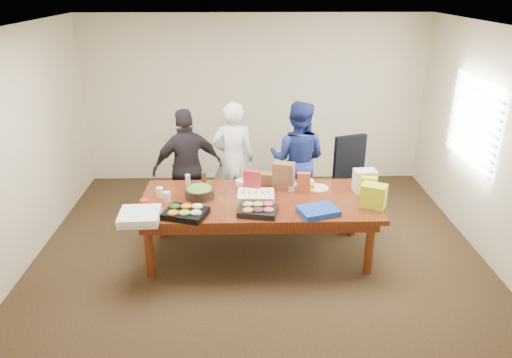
{
  "coord_description": "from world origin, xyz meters",
  "views": [
    {
      "loc": [
        -0.16,
        -5.15,
        3.16
      ],
      "look_at": [
        -0.03,
        0.1,
        0.97
      ],
      "focal_mm": 33.63,
      "sensor_mm": 36.0,
      "label": 1
    }
  ],
  "objects_px": {
    "person_center": "(233,160)",
    "salad_bowl": "(199,193)",
    "person_right": "(297,160)",
    "conference_table": "(259,227)",
    "sheet_cake": "(256,196)",
    "office_chair": "(351,183)"
  },
  "relations": [
    {
      "from": "conference_table",
      "to": "person_center",
      "type": "distance_m",
      "value": 1.26
    },
    {
      "from": "conference_table",
      "to": "person_right",
      "type": "bearing_deg",
      "value": 62.65
    },
    {
      "from": "office_chair",
      "to": "person_center",
      "type": "height_order",
      "value": "person_center"
    },
    {
      "from": "conference_table",
      "to": "office_chair",
      "type": "relative_size",
      "value": 2.49
    },
    {
      "from": "person_center",
      "to": "sheet_cake",
      "type": "relative_size",
      "value": 3.84
    },
    {
      "from": "office_chair",
      "to": "person_center",
      "type": "relative_size",
      "value": 0.68
    },
    {
      "from": "sheet_cake",
      "to": "salad_bowl",
      "type": "bearing_deg",
      "value": 176.86
    },
    {
      "from": "person_right",
      "to": "sheet_cake",
      "type": "relative_size",
      "value": 3.86
    },
    {
      "from": "conference_table",
      "to": "office_chair",
      "type": "xyz_separation_m",
      "value": [
        1.31,
        0.9,
        0.19
      ]
    },
    {
      "from": "sheet_cake",
      "to": "office_chair",
      "type": "bearing_deg",
      "value": 36.05
    },
    {
      "from": "conference_table",
      "to": "salad_bowl",
      "type": "height_order",
      "value": "salad_bowl"
    },
    {
      "from": "person_center",
      "to": "person_right",
      "type": "bearing_deg",
      "value": 172.66
    },
    {
      "from": "person_center",
      "to": "salad_bowl",
      "type": "xyz_separation_m",
      "value": [
        -0.38,
        -1.06,
        -0.02
      ]
    },
    {
      "from": "person_right",
      "to": "sheet_cake",
      "type": "bearing_deg",
      "value": 80.25
    },
    {
      "from": "person_center",
      "to": "person_right",
      "type": "xyz_separation_m",
      "value": [
        0.9,
        -0.02,
        0.0
      ]
    },
    {
      "from": "office_chair",
      "to": "person_right",
      "type": "height_order",
      "value": "person_right"
    },
    {
      "from": "office_chair",
      "to": "salad_bowl",
      "type": "height_order",
      "value": "office_chair"
    },
    {
      "from": "conference_table",
      "to": "person_right",
      "type": "relative_size",
      "value": 1.68
    },
    {
      "from": "office_chair",
      "to": "person_center",
      "type": "xyz_separation_m",
      "value": [
        -1.63,
        0.23,
        0.27
      ]
    },
    {
      "from": "person_center",
      "to": "person_right",
      "type": "height_order",
      "value": "person_right"
    },
    {
      "from": "person_center",
      "to": "salad_bowl",
      "type": "height_order",
      "value": "person_center"
    },
    {
      "from": "person_right",
      "to": "sheet_cake",
      "type": "height_order",
      "value": "person_right"
    }
  ]
}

